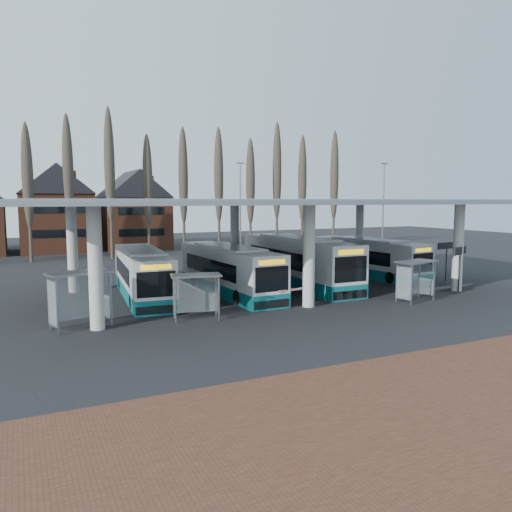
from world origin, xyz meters
name	(u,v)px	position (x,y,z in m)	size (l,w,h in m)	color
ground	(332,315)	(0.00, 0.00, 0.00)	(140.00, 140.00, 0.00)	black
station_canopy	(267,209)	(0.00, 8.00, 5.68)	(32.00, 16.00, 6.34)	silver
poplar_row	(166,177)	(0.00, 33.00, 8.78)	(45.10, 1.10, 14.50)	#473D33
townhouse_row	(12,203)	(-15.75, 44.00, 5.94)	(36.80, 10.30, 12.25)	brown
lamp_post_b	(240,209)	(6.00, 26.00, 5.34)	(0.80, 0.16, 10.17)	slate
lamp_post_c	(383,209)	(20.00, 20.00, 5.34)	(0.80, 0.16, 10.17)	slate
bus_0	(142,274)	(-8.15, 9.71, 1.48)	(3.43, 11.47, 3.14)	white
bus_1	(228,271)	(-2.62, 8.49, 1.53)	(2.99, 11.75, 3.24)	white
bus_2	(297,262)	(3.25, 9.37, 1.69)	(2.80, 12.94, 3.59)	white
bus_3	(368,259)	(10.63, 10.53, 1.47)	(3.44, 11.42, 3.12)	white
shelter_0	(79,286)	(-12.72, 3.28, 2.05)	(3.31, 2.21, 2.81)	gray
shelter_1	(196,286)	(-6.99, 2.42, 1.76)	(2.82, 1.84, 2.41)	gray
shelter_2	(414,272)	(6.75, 1.06, 1.85)	(2.97, 1.93, 2.55)	gray
info_sign_0	(460,254)	(11.75, 2.10, 2.60)	(1.97, 0.91, 3.10)	black
info_sign_1	(447,249)	(14.75, 6.09, 2.52)	(2.02, 0.27, 3.00)	black
barrier	(294,291)	(-0.73, 2.95, 0.94)	(2.41, 0.86, 1.21)	black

